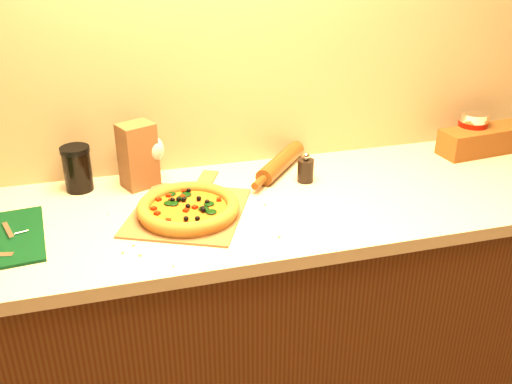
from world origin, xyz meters
The scene contains 11 objects.
cabinet centered at (0.00, 1.43, 0.43)m, with size 2.80×0.65×0.86m, color #48210F.
countertop centered at (0.00, 1.43, 0.88)m, with size 2.84×0.68×0.04m, color #C4B299.
pizza_peel centered at (-0.17, 1.42, 0.90)m, with size 0.44×0.52×0.01m.
pizza centered at (-0.17, 1.39, 0.93)m, with size 0.30×0.30×0.04m.
pepper_grinder centered at (0.25, 1.53, 0.94)m, with size 0.06×0.06×0.10m.
rolling_pin centered at (0.19, 1.64, 0.93)m, with size 0.30×0.35×0.06m.
coffee_canister centered at (0.95, 1.63, 0.98)m, with size 0.11×0.11×0.15m.
bread_bag centered at (0.98, 1.60, 0.95)m, with size 0.35×0.11×0.10m, color #652E13.
wine_glass centered at (-0.24, 1.65, 1.02)m, with size 0.07×0.07×0.17m.
paper_bag centered at (-0.29, 1.64, 1.01)m, with size 0.11×0.09×0.22m, color brown.
dark_jar centered at (-0.49, 1.66, 0.98)m, with size 0.09×0.09×0.15m.
Camera 1 is at (-0.38, -0.11, 1.71)m, focal length 40.00 mm.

